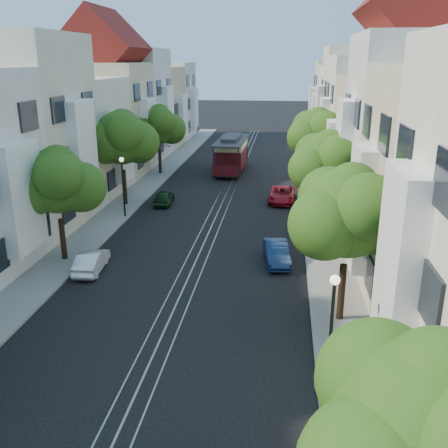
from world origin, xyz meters
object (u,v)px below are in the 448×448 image
(parked_car_w_far, at_px, (164,197))
(tree_e_d, at_px, (318,133))
(tree_e_a, at_px, (431,440))
(tree_w_b, at_px, (58,183))
(tree_w_d, at_px, (159,126))
(parked_car_w_mid, at_px, (91,261))
(tree_w_c, at_px, (122,139))
(cable_car, at_px, (231,152))
(tree_e_b, at_px, (349,214))
(parked_car_e_far, at_px, (282,195))
(parked_car_e_mid, at_px, (276,253))
(tree_e_c, at_px, (328,163))
(lamp_east, at_px, (332,317))
(lamp_west, at_px, (123,178))

(parked_car_w_far, bearing_deg, tree_e_d, -159.92)
(tree_e_a, distance_m, tree_w_b, 22.28)
(tree_w_d, xyz_separation_m, parked_car_w_mid, (1.96, -23.19, -4.06))
(tree_w_c, relative_size, cable_car, 0.84)
(tree_e_b, height_order, tree_w_d, tree_e_b)
(tree_e_b, bearing_deg, parked_car_e_far, 98.27)
(tree_e_b, height_order, parked_car_e_mid, tree_e_b)
(tree_e_d, bearing_deg, cable_car, 138.02)
(tree_e_c, xyz_separation_m, tree_w_b, (-14.40, -6.00, -0.20))
(tree_e_c, bearing_deg, tree_w_c, 160.85)
(lamp_east, height_order, parked_car_w_far, lamp_east)
(tree_e_d, xyz_separation_m, lamp_east, (-0.96, -26.98, -2.02))
(tree_e_a, xyz_separation_m, lamp_west, (-13.56, 25.02, -1.55))
(parked_car_w_far, bearing_deg, tree_w_b, 72.95)
(tree_e_b, height_order, tree_e_c, tree_e_b)
(tree_e_a, bearing_deg, lamp_east, 97.79)
(tree_e_b, distance_m, parked_car_w_far, 20.87)
(tree_e_b, height_order, tree_w_b, tree_e_b)
(lamp_west, height_order, parked_car_w_mid, lamp_west)
(tree_e_b, distance_m, tree_w_c, 21.53)
(parked_car_e_far, bearing_deg, parked_car_w_mid, -120.46)
(lamp_east, xyz_separation_m, parked_car_w_far, (-10.70, 21.77, -2.29))
(lamp_west, height_order, parked_car_e_mid, lamp_west)
(tree_w_b, bearing_deg, cable_car, 74.53)
(tree_w_b, relative_size, parked_car_w_far, 1.92)
(tree_e_c, bearing_deg, cable_car, 113.34)
(tree_e_a, xyz_separation_m, cable_car, (-7.76, 40.98, -2.50))
(tree_e_b, bearing_deg, tree_w_d, 118.07)
(tree_e_a, relative_size, tree_w_c, 0.88)
(tree_w_b, distance_m, parked_car_w_far, 12.70)
(tree_e_d, relative_size, parked_car_e_far, 1.63)
(tree_e_d, relative_size, cable_car, 0.81)
(tree_e_b, bearing_deg, lamp_east, -100.93)
(tree_e_a, relative_size, parked_car_e_far, 1.49)
(parked_car_w_far, bearing_deg, tree_e_a, 108.07)
(tree_w_c, height_order, lamp_east, tree_w_c)
(tree_e_b, bearing_deg, tree_e_c, 90.00)
(tree_e_b, xyz_separation_m, parked_car_w_mid, (-12.44, 3.81, -4.19))
(tree_w_d, height_order, parked_car_e_mid, tree_w_d)
(lamp_east, xyz_separation_m, parked_car_e_far, (-1.72, 23.43, -2.26))
(tree_w_b, distance_m, cable_car, 25.01)
(tree_e_c, relative_size, lamp_east, 1.57)
(parked_car_w_far, bearing_deg, tree_w_d, -78.95)
(cable_car, bearing_deg, tree_e_d, -40.25)
(tree_e_d, xyz_separation_m, tree_w_d, (-14.40, 5.00, -0.27))
(lamp_west, xyz_separation_m, parked_car_e_mid, (10.70, -6.93, -2.27))
(cable_car, height_order, parked_car_w_far, cable_car)
(lamp_west, relative_size, parked_car_w_far, 1.27)
(tree_e_c, height_order, tree_w_b, tree_e_c)
(tree_e_b, relative_size, parked_car_e_far, 1.59)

